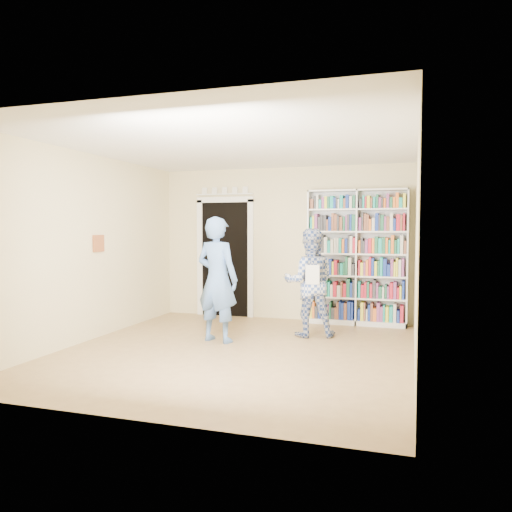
{
  "coord_description": "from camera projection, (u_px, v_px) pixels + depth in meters",
  "views": [
    {
      "loc": [
        2.21,
        -6.13,
        1.62
      ],
      "look_at": [
        -0.01,
        0.9,
        1.21
      ],
      "focal_mm": 35.0,
      "sensor_mm": 36.0,
      "label": 1
    }
  ],
  "objects": [
    {
      "name": "wall_art",
      "position": [
        99.0,
        243.0,
        7.37
      ],
      "size": [
        0.03,
        0.25,
        0.25
      ],
      "primitive_type": "cube",
      "color": "brown",
      "rests_on": "wall_left"
    },
    {
      "name": "ceiling",
      "position": [
        236.0,
        145.0,
        6.44
      ],
      "size": [
        5.0,
        5.0,
        0.0
      ],
      "primitive_type": "plane",
      "rotation": [
        3.14,
        0.0,
        0.0
      ],
      "color": "white",
      "rests_on": "wall_back"
    },
    {
      "name": "floor",
      "position": [
        236.0,
        351.0,
        6.59
      ],
      "size": [
        5.0,
        5.0,
        0.0
      ],
      "primitive_type": "plane",
      "color": "olive",
      "rests_on": "ground"
    },
    {
      "name": "paper_sheet",
      "position": [
        312.0,
        275.0,
        7.2
      ],
      "size": [
        0.2,
        0.03,
        0.28
      ],
      "primitive_type": "cube",
      "rotation": [
        0.0,
        0.0,
        0.12
      ],
      "color": "white",
      "rests_on": "man_plaid"
    },
    {
      "name": "wall_left",
      "position": [
        89.0,
        247.0,
        7.19
      ],
      "size": [
        0.0,
        5.0,
        5.0
      ],
      "primitive_type": "plane",
      "rotation": [
        1.57,
        0.0,
        1.57
      ],
      "color": "beige",
      "rests_on": "floor"
    },
    {
      "name": "wall_back",
      "position": [
        283.0,
        244.0,
        8.9
      ],
      "size": [
        4.5,
        0.0,
        4.5
      ],
      "primitive_type": "plane",
      "rotation": [
        1.57,
        0.0,
        0.0
      ],
      "color": "beige",
      "rests_on": "floor"
    },
    {
      "name": "man_plaid",
      "position": [
        310.0,
        283.0,
        7.48
      ],
      "size": [
        0.92,
        0.8,
        1.62
      ],
      "primitive_type": "imported",
      "rotation": [
        0.0,
        0.0,
        3.41
      ],
      "color": "#2F4991",
      "rests_on": "floor"
    },
    {
      "name": "bookshelf",
      "position": [
        357.0,
        257.0,
        8.37
      ],
      "size": [
        1.65,
        0.31,
        2.27
      ],
      "rotation": [
        0.0,
        0.0,
        0.0
      ],
      "color": "white",
      "rests_on": "floor"
    },
    {
      "name": "wall_right",
      "position": [
        416.0,
        252.0,
        5.84
      ],
      "size": [
        0.0,
        5.0,
        5.0
      ],
      "primitive_type": "plane",
      "rotation": [
        1.57,
        0.0,
        -1.57
      ],
      "color": "beige",
      "rests_on": "floor"
    },
    {
      "name": "man_blue",
      "position": [
        217.0,
        279.0,
        7.11
      ],
      "size": [
        0.73,
        0.56,
        1.79
      ],
      "primitive_type": "imported",
      "rotation": [
        0.0,
        0.0,
        2.92
      ],
      "color": "#5076B2",
      "rests_on": "floor"
    },
    {
      "name": "doorway",
      "position": [
        225.0,
        252.0,
        9.22
      ],
      "size": [
        1.1,
        0.08,
        2.43
      ],
      "color": "black",
      "rests_on": "floor"
    }
  ]
}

